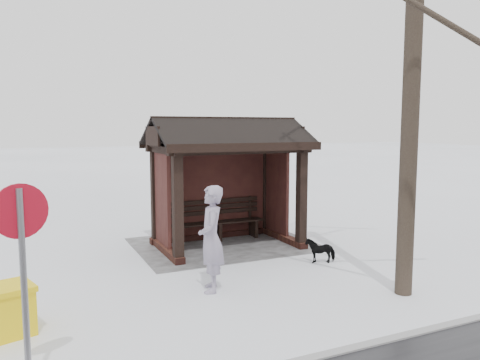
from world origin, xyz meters
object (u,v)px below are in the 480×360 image
(dog, at_px, (320,250))
(pedestrian, at_px, (211,239))
(road_sign, at_px, (22,243))
(bus_shelter, at_px, (225,156))

(dog, bearing_deg, pedestrian, -58.86)
(road_sign, bearing_deg, bus_shelter, -150.58)
(dog, xyz_separation_m, road_sign, (5.67, 2.80, 1.39))
(bus_shelter, bearing_deg, road_sign, 48.59)
(pedestrian, bearing_deg, bus_shelter, 171.71)
(dog, bearing_deg, bus_shelter, -131.93)
(bus_shelter, height_order, dog, bus_shelter)
(pedestrian, relative_size, dog, 3.07)
(bus_shelter, bearing_deg, dog, 120.65)
(bus_shelter, distance_m, road_sign, 6.65)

